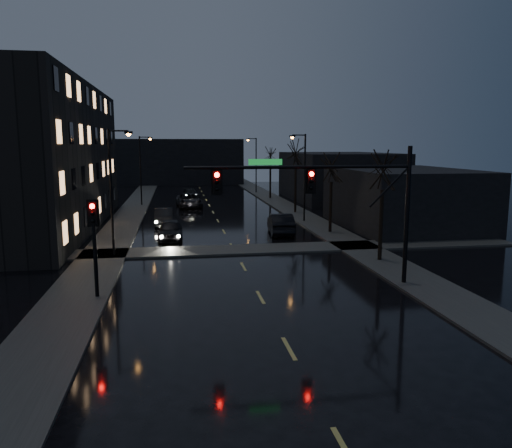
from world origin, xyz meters
name	(u,v)px	position (x,y,z in m)	size (l,w,h in m)	color
ground	(303,374)	(0.00, 0.00, 0.00)	(160.00, 160.00, 0.00)	black
sidewalk_left	(128,218)	(-8.50, 35.00, 0.06)	(3.00, 140.00, 0.12)	#2D2D2B
sidewalk_right	(298,214)	(8.50, 35.00, 0.06)	(3.00, 140.00, 0.12)	#2D2D2B
sidewalk_cross	(234,250)	(0.00, 18.50, 0.06)	(40.00, 3.00, 0.12)	#2D2D2B
apartment_block	(20,157)	(-16.50, 30.00, 6.00)	(12.00, 30.00, 12.00)	black
commercial_right_near	(403,198)	(15.50, 26.00, 2.50)	(10.00, 14.00, 5.00)	black
commercial_right_far	(338,176)	(17.00, 48.00, 3.00)	(12.00, 18.00, 6.00)	black
far_block	(180,162)	(-3.00, 78.00, 4.00)	(22.00, 10.00, 8.00)	black
signal_mast	(335,190)	(3.85, 9.00, 4.87)	(11.11, 0.41, 7.00)	black
signal_pole_left	(94,235)	(-7.50, 8.99, 3.01)	(0.35, 0.41, 4.53)	black
tree_near	(384,159)	(8.40, 14.00, 6.22)	(3.52, 3.52, 8.08)	black
tree_mid_a	(332,160)	(8.40, 24.00, 5.83)	(3.30, 3.30, 7.58)	black
tree_mid_b	(296,149)	(8.40, 36.00, 6.61)	(3.74, 3.74, 8.59)	black
tree_far	(270,152)	(8.40, 50.00, 6.06)	(3.43, 3.43, 7.88)	black
streetlight_l_near	(114,182)	(-7.58, 18.00, 4.77)	(1.53, 0.28, 8.00)	black
streetlight_l_far	(142,165)	(-7.58, 45.00, 4.77)	(1.53, 0.28, 8.00)	black
streetlight_r_mid	(302,170)	(7.58, 30.00, 4.77)	(1.53, 0.28, 8.00)	black
streetlight_r_far	(255,160)	(7.58, 58.00, 4.77)	(1.53, 0.28, 8.00)	black
oncoming_car_a	(170,230)	(-4.29, 23.10, 0.76)	(1.80, 4.47, 1.52)	black
oncoming_car_b	(164,217)	(-4.92, 30.10, 0.74)	(1.56, 4.48, 1.48)	black
oncoming_car_c	(189,200)	(-2.36, 42.67, 0.79)	(2.61, 5.66, 1.57)	black
oncoming_car_d	(191,194)	(-1.92, 51.51, 0.65)	(1.82, 4.48, 1.30)	black
lead_car	(281,224)	(4.37, 24.20, 0.83)	(1.76, 5.04, 1.66)	black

